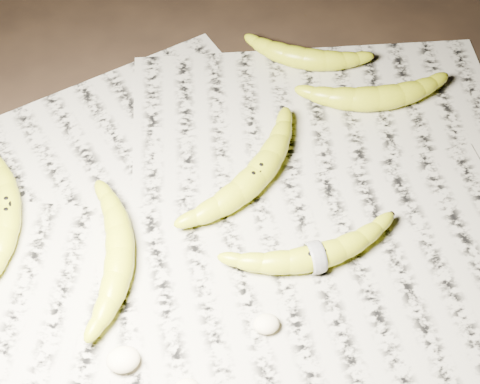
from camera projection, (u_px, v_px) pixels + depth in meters
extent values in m
plane|color=black|center=(232.00, 225.00, 0.89)|extent=(3.00, 3.00, 0.00)
cube|color=#ABA792|center=(206.00, 237.00, 0.87)|extent=(0.90, 0.70, 0.01)
torus|color=white|center=(316.00, 256.00, 0.83)|extent=(0.01, 0.04, 0.04)
ellipsoid|color=beige|center=(123.00, 358.00, 0.76)|extent=(0.04, 0.03, 0.02)
ellipsoid|color=beige|center=(267.00, 323.00, 0.79)|extent=(0.03, 0.03, 0.02)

